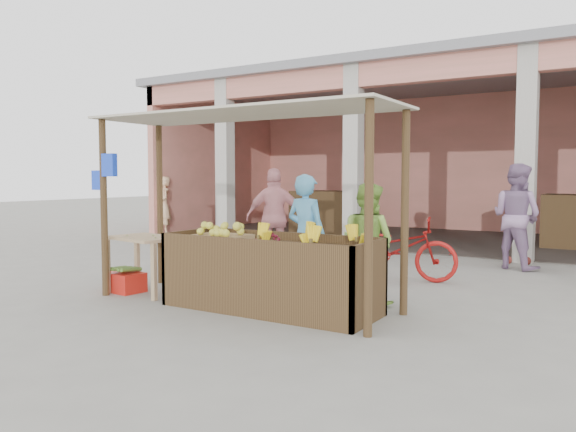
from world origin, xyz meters
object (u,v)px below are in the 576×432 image
Objects in this scene: fruit_stall at (270,277)px; motorcycle at (395,247)px; vendor_green at (367,240)px; side_table at (145,246)px; red_crate at (125,282)px; vendor_blue at (306,231)px.

motorcycle is (0.60, 2.59, 0.11)m from fruit_stall.
vendor_green is at bearing 172.81° from motorcycle.
side_table is at bearing 31.16° from vendor_green.
vendor_green reaches higher than side_table.
red_crate is at bearing -176.46° from fruit_stall.
red_crate is 4.02m from motorcycle.
side_table is 3.72m from motorcycle.
red_crate is at bearing 30.42° from vendor_green.
motorcycle reaches higher than fruit_stall.
vendor_green is 0.81× the size of motorcycle.
motorcycle is (0.66, 1.62, -0.36)m from vendor_blue.
vendor_blue is (2.26, 1.12, 0.73)m from red_crate.
vendor_blue is 1.78m from motorcycle.
fruit_stall is 1.32× the size of motorcycle.
vendor_blue reaches higher than vendor_green.
red_crate is (-0.32, -0.07, -0.51)m from side_table.
side_table is 3.02m from vendor_green.
side_table is (-1.99, -0.07, 0.25)m from fruit_stall.
side_table is 2.21m from vendor_blue.
fruit_stall is at bearing 13.23° from side_table.
vendor_blue is 0.91m from vendor_green.
side_table is at bearing 120.07° from motorcycle.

